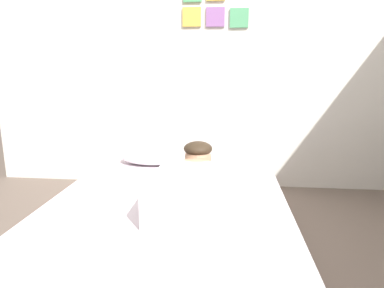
{
  "coord_description": "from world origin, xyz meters",
  "views": [
    {
      "loc": [
        0.11,
        -1.46,
        1.09
      ],
      "look_at": [
        -0.12,
        0.79,
        0.59
      ],
      "focal_mm": 30.98,
      "sensor_mm": 36.0,
      "label": 1
    }
  ],
  "objects_px": {
    "pillow": "(153,157)",
    "cell_phone": "(188,204)",
    "coffee_cup": "(212,170)",
    "bed": "(172,218)",
    "person_lying": "(193,181)"
  },
  "relations": [
    {
      "from": "pillow",
      "to": "cell_phone",
      "type": "xyz_separation_m",
      "value": [
        0.39,
        -0.83,
        -0.05
      ]
    },
    {
      "from": "coffee_cup",
      "to": "cell_phone",
      "type": "relative_size",
      "value": 0.89
    },
    {
      "from": "bed",
      "to": "pillow",
      "type": "distance_m",
      "value": 0.74
    },
    {
      "from": "bed",
      "to": "person_lying",
      "type": "height_order",
      "value": "person_lying"
    },
    {
      "from": "person_lying",
      "to": "coffee_cup",
      "type": "bearing_deg",
      "value": 78.54
    },
    {
      "from": "bed",
      "to": "coffee_cup",
      "type": "distance_m",
      "value": 0.51
    },
    {
      "from": "pillow",
      "to": "coffee_cup",
      "type": "distance_m",
      "value": 0.56
    },
    {
      "from": "bed",
      "to": "cell_phone",
      "type": "relative_size",
      "value": 14.57
    },
    {
      "from": "person_lying",
      "to": "bed",
      "type": "bearing_deg",
      "value": 156.35
    },
    {
      "from": "pillow",
      "to": "person_lying",
      "type": "relative_size",
      "value": 0.57
    },
    {
      "from": "cell_phone",
      "to": "coffee_cup",
      "type": "bearing_deg",
      "value": 79.54
    },
    {
      "from": "cell_phone",
      "to": "person_lying",
      "type": "bearing_deg",
      "value": 83.53
    },
    {
      "from": "coffee_cup",
      "to": "cell_phone",
      "type": "bearing_deg",
      "value": -100.46
    },
    {
      "from": "bed",
      "to": "person_lying",
      "type": "xyz_separation_m",
      "value": [
        0.14,
        -0.06,
        0.28
      ]
    },
    {
      "from": "bed",
      "to": "person_lying",
      "type": "relative_size",
      "value": 2.22
    }
  ]
}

